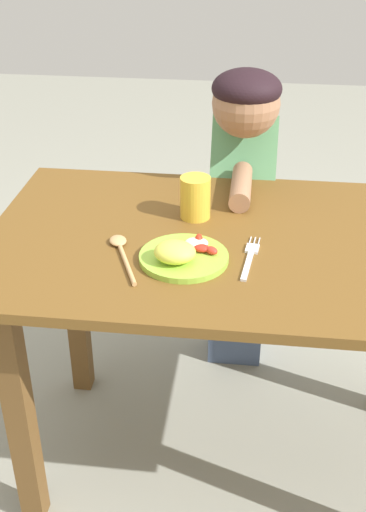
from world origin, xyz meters
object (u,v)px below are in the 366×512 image
spoon (121,250)px  drinking_cup (195,197)px  plate (182,255)px  person (242,208)px  fork (250,257)px

spoon → drinking_cup: drinking_cup is taller
drinking_cup → plate: bearing=-91.4°
spoon → person: 0.59m
fork → spoon: (-0.29, -0.01, 0.00)m
fork → drinking_cup: (-0.14, 0.19, 0.05)m
plate → spoon: bearing=169.8°
plate → person: bearing=77.7°
spoon → person: person is taller
plate → fork: 0.15m
plate → fork: plate is taller
fork → spoon: bearing=97.5°
fork → spoon: 0.29m
fork → person: (-0.03, 0.51, -0.13)m
person → fork: bearing=93.5°
fork → drinking_cup: drinking_cup is taller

